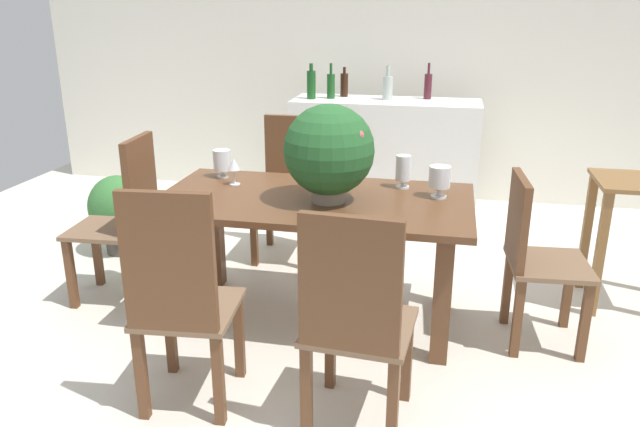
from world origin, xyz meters
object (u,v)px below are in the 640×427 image
Objects in this scene: chair_head_end at (126,215)px; crystal_vase_left at (440,178)px; chair_far_left at (290,180)px; wine_bottle_clear at (331,85)px; chair_near_left at (179,295)px; wine_bottle_dark at (388,87)px; dining_table at (314,218)px; crystal_vase_center_near at (222,161)px; chair_foot_end at (533,252)px; wine_glass at (234,165)px; kitchen_counter at (384,158)px; flower_centerpiece at (329,151)px; wine_bottle_tall at (344,84)px; wine_bottle_amber at (311,84)px; crystal_vase_right at (403,169)px; wine_bottle_green at (428,86)px; potted_plant_floor at (118,210)px; chair_near_right at (355,317)px.

chair_head_end reaches higher than crystal_vase_left.
chair_far_left is 1.15m from wine_bottle_clear.
chair_near_left is 3.85× the size of wine_bottle_dark.
crystal_vase_center_near is at bearing 155.95° from dining_table.
chair_foot_end is 1.83m from chair_far_left.
crystal_vase_left is (1.04, 1.10, 0.28)m from chair_near_left.
wine_glass is 0.10× the size of kitchen_counter.
flower_centerpiece reaches higher than chair_head_end.
dining_table is at bearing -16.26° from wine_glass.
wine_bottle_tall is (0.95, 2.09, 0.53)m from chair_head_end.
chair_head_end is 2.10m from wine_bottle_amber.
kitchen_counter is 0.76m from wine_bottle_clear.
chair_foot_end is 0.62m from crystal_vase_left.
chair_head_end is 1.65m from crystal_vase_right.
chair_near_left is 3.67× the size of wine_bottle_amber.
wine_bottle_green is at bearing 62.63° from wine_glass.
crystal_vase_right is 2.16m from potted_plant_floor.
wine_bottle_amber and wine_bottle_clear have the same top height.
wine_bottle_amber reaches higher than crystal_vase_left.
kitchen_counter is (1.32, 1.95, -0.06)m from chair_head_end.
wine_bottle_amber is (-0.82, 2.87, 0.55)m from chair_near_right.
wine_bottle_amber is at bearing 36.04° from chair_foot_end.
potted_plant_floor is at bearing 168.96° from crystal_vase_right.
wine_bottle_dark is at bearing 36.07° from potted_plant_floor.
wine_bottle_dark reaches higher than crystal_vase_left.
chair_near_right is 6.38× the size of wine_glass.
crystal_vase_center_near is at bearing 155.02° from flower_centerpiece.
chair_foot_end is 2.57m from wine_bottle_amber.
crystal_vase_left is 1.93m from wine_bottle_dark.
crystal_vase_center_near reaches higher than potted_plant_floor.
wine_bottle_amber reaches higher than crystal_vase_right.
wine_bottle_dark is (0.57, 1.02, 0.54)m from chair_far_left.
wine_bottle_green reaches higher than crystal_vase_right.
chair_foot_end is at bearing -56.90° from wine_bottle_tall.
chair_foot_end is 2.30m from wine_bottle_dark.
potted_plant_floor is at bearing -168.11° from chair_far_left.
wine_bottle_tall is at bearing -179.27° from wine_bottle_green.
chair_head_end reaches higher than kitchen_counter.
crystal_vase_left is at bearing -62.41° from wine_bottle_clear.
wine_bottle_green is at bearing -87.99° from chair_near_right.
potted_plant_floor is (-0.97, 0.40, -0.51)m from crystal_vase_center_near.
wine_bottle_green is (0.05, 1.82, 0.24)m from crystal_vase_right.
crystal_vase_left is at bearing -6.37° from crystal_vase_center_near.
wine_bottle_tall is 2.13m from potted_plant_floor.
chair_near_left is at bearing -123.76° from crystal_vase_right.
chair_far_left is 0.78m from crystal_vase_center_near.
flower_centerpiece is at bearing -23.60° from potted_plant_floor.
wine_bottle_tall is at bearing 54.20° from wine_bottle_clear.
wine_bottle_clear reaches higher than potted_plant_floor.
crystal_vase_left is (1.81, 0.13, 0.30)m from chair_head_end.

